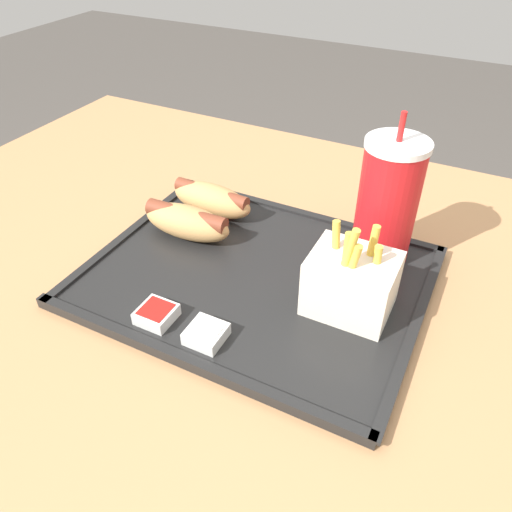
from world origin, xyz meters
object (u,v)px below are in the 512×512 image
soda_cup (388,202)px  hot_dog_far (212,199)px  sauce_cup_ketchup (156,314)px  fries_carton (351,282)px  sauce_cup_mayo (206,333)px  hot_dog_near (187,221)px

soda_cup → hot_dog_far: bearing=-176.9°
sauce_cup_ketchup → soda_cup: bearing=50.9°
soda_cup → fries_carton: 0.13m
fries_carton → sauce_cup_ketchup: fries_carton is taller
hot_dog_far → fries_carton: fries_carton is taller
sauce_cup_mayo → sauce_cup_ketchup: 0.07m
sauce_cup_mayo → hot_dog_far: bearing=119.4°
sauce_cup_mayo → sauce_cup_ketchup: (-0.07, 0.00, 0.00)m
hot_dog_near → hot_dog_far: bearing=90.0°
soda_cup → hot_dog_far: 0.26m
soda_cup → hot_dog_far: soda_cup is taller
hot_dog_far → sauce_cup_ketchup: hot_dog_far is taller
hot_dog_far → sauce_cup_mayo: size_ratio=3.31×
hot_dog_near → fries_carton: size_ratio=1.09×
soda_cup → fries_carton: soda_cup is taller
fries_carton → hot_dog_near: bearing=171.5°
soda_cup → sauce_cup_mayo: soda_cup is taller
hot_dog_near → fries_carton: (0.25, -0.04, 0.01)m
soda_cup → hot_dog_near: bearing=-162.2°
hot_dog_far → fries_carton: 0.27m
fries_carton → sauce_cup_mayo: 0.17m
hot_dog_near → sauce_cup_mayo: hot_dog_near is taller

